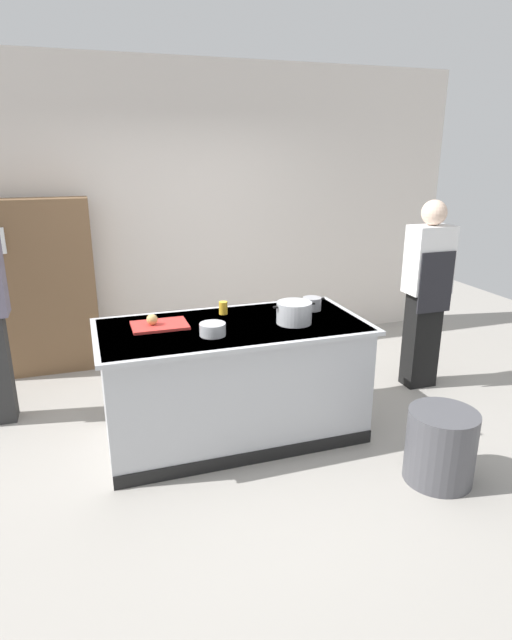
# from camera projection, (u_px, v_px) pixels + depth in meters

# --- Properties ---
(ground_plane) EXTENTS (10.00, 10.00, 0.00)m
(ground_plane) POSITION_uv_depth(u_px,v_px,m) (234.00, 433.00, 4.14)
(ground_plane) COLOR #9E9991
(back_wall) EXTENTS (6.40, 0.12, 3.00)m
(back_wall) POSITION_uv_depth(u_px,v_px,m) (177.00, 212.00, 5.57)
(back_wall) COLOR silver
(back_wall) RESTS_ON ground_plane
(counter_island) EXTENTS (1.98, 0.98, 0.90)m
(counter_island) POSITION_uv_depth(u_px,v_px,m) (233.00, 379.00, 3.99)
(counter_island) COLOR #B7BABF
(counter_island) RESTS_ON ground_plane
(cutting_board) EXTENTS (0.40, 0.28, 0.02)m
(cutting_board) POSITION_uv_depth(u_px,v_px,m) (160.00, 325.00, 3.82)
(cutting_board) COLOR red
(cutting_board) RESTS_ON counter_island
(onion) EXTENTS (0.08, 0.08, 0.08)m
(onion) POSITION_uv_depth(u_px,v_px,m) (152.00, 319.00, 3.78)
(onion) COLOR tan
(onion) RESTS_ON cutting_board
(stock_pot) EXTENTS (0.33, 0.26, 0.16)m
(stock_pot) POSITION_uv_depth(u_px,v_px,m) (294.00, 313.00, 3.87)
(stock_pot) COLOR #B7BABF
(stock_pot) RESTS_ON counter_island
(sauce_pan) EXTENTS (0.22, 0.15, 0.10)m
(sauce_pan) POSITION_uv_depth(u_px,v_px,m) (312.00, 304.00, 4.20)
(sauce_pan) COLOR #99999E
(sauce_pan) RESTS_ON counter_island
(mixing_bowl) EXTENTS (0.18, 0.18, 0.09)m
(mixing_bowl) POSITION_uv_depth(u_px,v_px,m) (213.00, 329.00, 3.63)
(mixing_bowl) COLOR #B7BABF
(mixing_bowl) RESTS_ON counter_island
(juice_cup) EXTENTS (0.07, 0.07, 0.10)m
(juice_cup) POSITION_uv_depth(u_px,v_px,m) (223.00, 308.00, 4.10)
(juice_cup) COLOR yellow
(juice_cup) RESTS_ON counter_island
(trash_bin) EXTENTS (0.46, 0.46, 0.50)m
(trash_bin) POSITION_uv_depth(u_px,v_px,m) (440.00, 446.00, 3.49)
(trash_bin) COLOR #4C4C51
(trash_bin) RESTS_ON ground_plane
(person_chef) EXTENTS (0.38, 0.25, 1.72)m
(person_chef) POSITION_uv_depth(u_px,v_px,m) (426.00, 291.00, 4.73)
(person_chef) COLOR black
(person_chef) RESTS_ON ground_plane
(bookshelf) EXTENTS (1.10, 0.31, 1.70)m
(bookshelf) POSITION_uv_depth(u_px,v_px,m) (36.00, 289.00, 5.06)
(bookshelf) COLOR brown
(bookshelf) RESTS_ON ground_plane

